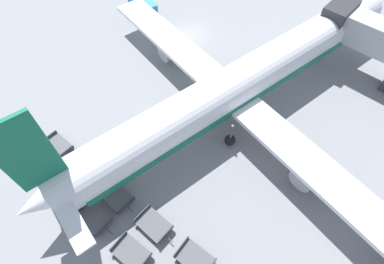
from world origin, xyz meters
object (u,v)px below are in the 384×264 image
(baggage_dolly_row_near_col_a, at_px, (35,164))
(baggage_dolly_row_mid_a_col_d, at_px, (154,225))
(baggage_dolly_row_mid_a_col_c, at_px, (117,197))
(baggage_dolly_row_mid_a_col_a, at_px, (58,146))
(baggage_dolly_row_near_col_c, at_px, (94,219))
(airplane, at_px, (239,84))
(service_van, at_px, (142,5))
(baggage_dolly_row_near_col_b, at_px, (64,189))
(baggage_dolly_row_mid_a_col_b, at_px, (86,168))
(baggage_dolly_row_near_col_d, at_px, (131,253))
(baggage_dolly_row_mid_a_col_e, at_px, (195,258))

(baggage_dolly_row_near_col_a, height_order, baggage_dolly_row_mid_a_col_d, same)
(baggage_dolly_row_mid_a_col_c, bearing_deg, baggage_dolly_row_mid_a_col_a, -173.79)
(baggage_dolly_row_near_col_c, relative_size, baggage_dolly_row_mid_a_col_d, 1.01)
(airplane, bearing_deg, baggage_dolly_row_near_col_c, -91.04)
(service_van, distance_m, baggage_dolly_row_near_col_b, 26.52)
(baggage_dolly_row_near_col_a, relative_size, baggage_dolly_row_mid_a_col_b, 0.99)
(airplane, distance_m, baggage_dolly_row_mid_a_col_d, 14.64)
(airplane, relative_size, baggage_dolly_row_mid_a_col_d, 12.30)
(baggage_dolly_row_near_col_c, bearing_deg, service_van, 132.71)
(airplane, distance_m, baggage_dolly_row_near_col_d, 17.18)
(baggage_dolly_row_near_col_c, bearing_deg, baggage_dolly_row_mid_a_col_d, 39.30)
(baggage_dolly_row_near_col_a, distance_m, baggage_dolly_row_mid_a_col_e, 16.29)
(baggage_dolly_row_near_col_a, height_order, baggage_dolly_row_mid_a_col_b, same)
(baggage_dolly_row_near_col_d, xyz_separation_m, baggage_dolly_row_mid_a_col_c, (-4.38, 1.90, 0.00))
(baggage_dolly_row_mid_a_col_d, xyz_separation_m, baggage_dolly_row_mid_a_col_e, (4.05, 0.52, 0.00))
(baggage_dolly_row_mid_a_col_e, bearing_deg, baggage_dolly_row_near_col_d, -139.65)
(baggage_dolly_row_near_col_b, distance_m, baggage_dolly_row_near_col_d, 8.09)
(baggage_dolly_row_near_col_b, xyz_separation_m, baggage_dolly_row_near_col_c, (3.88, 0.33, 0.00))
(baggage_dolly_row_mid_a_col_b, bearing_deg, service_van, 128.71)
(baggage_dolly_row_near_col_c, distance_m, baggage_dolly_row_mid_a_col_b, 4.76)
(baggage_dolly_row_near_col_a, height_order, baggage_dolly_row_near_col_c, same)
(baggage_dolly_row_near_col_b, height_order, baggage_dolly_row_mid_a_col_d, same)
(baggage_dolly_row_near_col_d, relative_size, baggage_dolly_row_mid_a_col_b, 1.00)
(baggage_dolly_row_near_col_a, bearing_deg, baggage_dolly_row_mid_a_col_b, 39.29)
(baggage_dolly_row_near_col_a, bearing_deg, service_van, 117.84)
(baggage_dolly_row_near_col_b, distance_m, baggage_dolly_row_mid_a_col_c, 4.56)
(airplane, height_order, baggage_dolly_row_mid_a_col_c, airplane)
(baggage_dolly_row_near_col_b, relative_size, baggage_dolly_row_near_col_c, 1.00)
(baggage_dolly_row_near_col_a, xyz_separation_m, baggage_dolly_row_mid_a_col_c, (7.67, 3.24, 0.00))
(baggage_dolly_row_near_col_b, relative_size, baggage_dolly_row_mid_a_col_b, 1.00)
(service_van, bearing_deg, baggage_dolly_row_mid_a_col_b, -51.29)
(service_van, distance_m, baggage_dolly_row_mid_a_col_c, 26.87)
(baggage_dolly_row_near_col_b, distance_m, baggage_dolly_row_near_col_c, 3.90)
(baggage_dolly_row_mid_a_col_b, distance_m, baggage_dolly_row_mid_a_col_c, 4.05)
(airplane, relative_size, baggage_dolly_row_mid_a_col_c, 12.30)
(baggage_dolly_row_near_col_c, xyz_separation_m, baggage_dolly_row_mid_a_col_e, (7.79, 3.58, 0.00))
(baggage_dolly_row_near_col_b, distance_m, baggage_dolly_row_mid_a_col_e, 12.31)
(baggage_dolly_row_near_col_c, bearing_deg, baggage_dolly_row_mid_a_col_a, 169.29)
(baggage_dolly_row_near_col_b, xyz_separation_m, baggage_dolly_row_mid_a_col_d, (7.62, 3.39, 0.00))
(service_van, distance_m, baggage_dolly_row_mid_a_col_b, 24.35)
(baggage_dolly_row_near_col_a, bearing_deg, baggage_dolly_row_mid_a_col_c, 22.91)
(baggage_dolly_row_near_col_a, distance_m, baggage_dolly_row_near_col_b, 4.04)
(baggage_dolly_row_mid_a_col_a, height_order, baggage_dolly_row_mid_a_col_c, same)
(baggage_dolly_row_mid_a_col_c, xyz_separation_m, baggage_dolly_row_mid_a_col_e, (8.01, 1.18, 0.00))
(baggage_dolly_row_mid_a_col_b, bearing_deg, baggage_dolly_row_near_col_d, -10.91)
(baggage_dolly_row_near_col_a, height_order, baggage_dolly_row_near_col_b, same)
(baggage_dolly_row_mid_a_col_d, bearing_deg, airplane, 103.87)
(baggage_dolly_row_mid_a_col_e, bearing_deg, service_van, 147.27)
(baggage_dolly_row_near_col_a, distance_m, baggage_dolly_row_mid_a_col_a, 2.39)
(baggage_dolly_row_near_col_c, height_order, baggage_dolly_row_mid_a_col_d, same)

